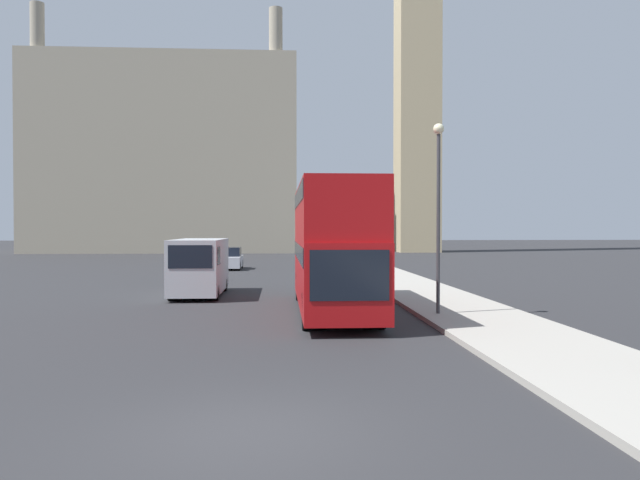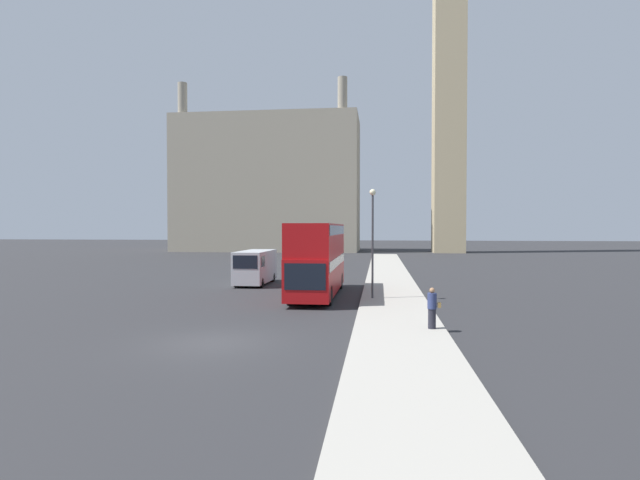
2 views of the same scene
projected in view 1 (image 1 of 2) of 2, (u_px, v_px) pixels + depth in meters
name	position (u px, v px, depth m)	size (l,w,h in m)	color
ground_plane	(249.00, 432.00, 9.04)	(300.00, 300.00, 0.00)	#28282B
building_block_distant	(167.00, 157.00, 79.82)	(32.84, 13.46, 29.43)	#9E937F
red_double_decker_bus	(333.00, 243.00, 21.93)	(2.46, 10.79, 4.43)	#A80F11
white_van	(199.00, 266.00, 27.31)	(2.06, 5.75, 2.49)	#B2B7BC
street_lamp	(438.00, 190.00, 20.52)	(0.36, 0.36, 6.27)	#38383D
parked_sedan	(230.00, 259.00, 45.34)	(1.76, 4.36, 1.60)	silver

